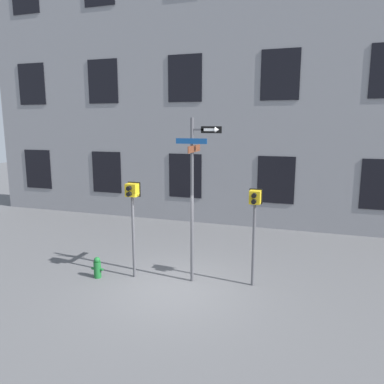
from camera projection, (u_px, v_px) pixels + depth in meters
name	position (u px, v px, depth m)	size (l,w,h in m)	color
ground_plane	(173.00, 289.00, 10.17)	(60.00, 60.00, 0.00)	#515154
building_facade	(232.00, 77.00, 15.70)	(24.00, 0.63, 12.66)	gray
street_sign_pole	(194.00, 188.00, 10.19)	(1.25, 1.02, 4.59)	#4C4C51
pedestrian_signal_left	(132.00, 204.00, 10.60)	(0.39, 0.40, 2.80)	#4C4C51
pedestrian_signal_right	(255.00, 212.00, 10.04)	(0.35, 0.40, 2.71)	#4C4C51
fire_hydrant	(97.00, 268.00, 10.89)	(0.37, 0.21, 0.62)	#196028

